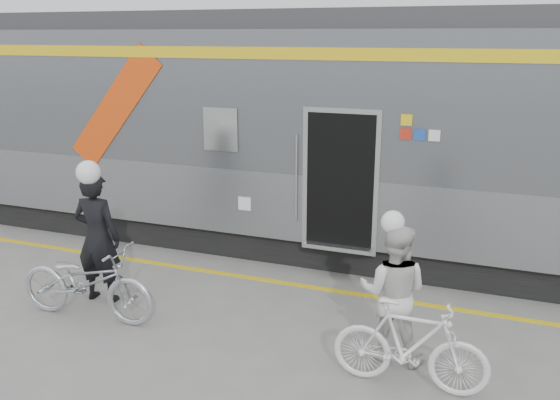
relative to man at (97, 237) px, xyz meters
The scene contains 9 objects.
ground 2.42m from the man, 17.64° to the right, with size 90.00×90.00×0.00m, color slate.
train 3.77m from the man, 77.35° to the left, with size 24.00×3.17×4.10m.
safety_strip 2.75m from the man, 34.86° to the left, with size 24.00×0.12×0.01m, color gold.
man is the anchor object (origin of this frame).
bicycle_left 0.73m from the man, 70.02° to the right, with size 0.70×2.00×1.05m, color #B1B5B9.
woman 4.22m from the man, ahead, with size 0.81×0.63×1.67m, color silver.
bicycle_right 4.59m from the man, ahead, with size 0.48×1.69×1.01m, color silver.
helmet_man 1.12m from the man, ahead, with size 0.33×0.33×0.33m, color white.
helmet_woman 4.31m from the man, ahead, with size 0.27×0.27×0.27m, color white.
Camera 1 is at (3.12, -5.82, 3.73)m, focal length 38.00 mm.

